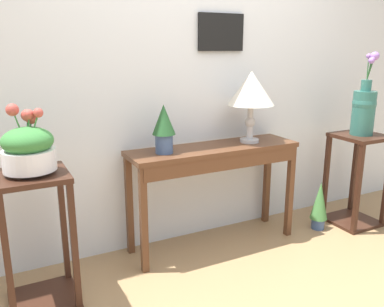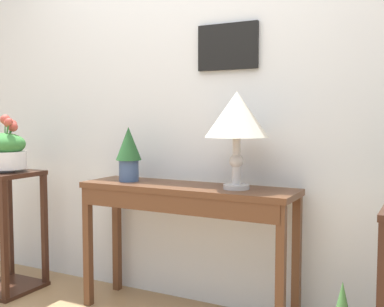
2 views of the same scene
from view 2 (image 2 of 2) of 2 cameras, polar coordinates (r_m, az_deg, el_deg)
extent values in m
cube|color=silver|center=(2.99, 0.10, 8.81)|extent=(9.00, 0.10, 2.80)
cube|color=black|center=(2.84, 4.35, 12.83)|extent=(0.38, 0.02, 0.27)
cube|color=#958CAC|center=(2.83, 4.31, 12.85)|extent=(0.30, 0.01, 0.22)
cube|color=#56331E|center=(2.72, -0.69, -4.25)|extent=(1.29, 0.36, 0.03)
cube|color=#56331E|center=(2.60, -2.38, -6.19)|extent=(1.23, 0.03, 0.10)
cube|color=#56331E|center=(3.03, -12.54, -11.02)|extent=(0.04, 0.04, 0.74)
cube|color=#56331E|center=(2.45, 10.74, -14.66)|extent=(0.04, 0.04, 0.74)
cube|color=#56331E|center=(3.25, -9.12, -9.90)|extent=(0.04, 0.04, 0.74)
cube|color=#56331E|center=(2.72, 12.60, -12.75)|extent=(0.04, 0.04, 0.74)
cylinder|color=#B7B7BC|center=(2.59, 5.41, -4.05)|extent=(0.14, 0.14, 0.02)
cylinder|color=#B7B7BC|center=(2.58, 5.42, -2.35)|extent=(0.05, 0.05, 0.13)
sphere|color=#B7B7BC|center=(2.57, 5.43, -0.91)|extent=(0.08, 0.08, 0.08)
cylinder|color=#B7B7BC|center=(2.57, 5.44, 0.53)|extent=(0.04, 0.04, 0.13)
cone|color=beige|center=(2.56, 5.47, 4.76)|extent=(0.35, 0.35, 0.25)
cylinder|color=#3D5684|center=(2.92, -7.69, -2.07)|extent=(0.12, 0.12, 0.13)
cone|color=#235128|center=(2.90, -7.73, 1.21)|extent=(0.16, 0.16, 0.20)
cube|color=#381E14|center=(3.37, -21.77, -2.32)|extent=(0.39, 0.39, 0.03)
cube|color=#381E14|center=(3.55, -21.41, -14.93)|extent=(0.39, 0.39, 0.03)
cube|color=#381E14|center=(3.20, -21.90, -9.75)|extent=(0.04, 0.03, 0.75)
cube|color=#381E14|center=(3.67, -21.31, -7.94)|extent=(0.04, 0.04, 0.75)
cube|color=#381E14|center=(3.43, -17.50, -8.72)|extent=(0.04, 0.04, 0.75)
cylinder|color=silver|center=(3.37, -21.78, -1.90)|extent=(0.13, 0.13, 0.02)
cylinder|color=silver|center=(3.37, -21.81, -0.74)|extent=(0.28, 0.28, 0.12)
ellipsoid|color=#387A38|center=(3.36, -21.86, 1.06)|extent=(0.27, 0.27, 0.15)
cylinder|color=#387A38|center=(3.33, -21.61, 1.92)|extent=(0.08, 0.02, 0.20)
sphere|color=#B7473D|center=(3.29, -21.37, 3.62)|extent=(0.05, 0.05, 0.05)
cylinder|color=#387A38|center=(3.40, -21.80, 2.07)|extent=(0.06, 0.07, 0.21)
sphere|color=#B7473D|center=(3.43, -21.77, 3.86)|extent=(0.07, 0.07, 0.07)
cylinder|color=#387A38|center=(3.36, -21.41, 1.65)|extent=(0.05, 0.05, 0.17)
sphere|color=#B7473D|center=(3.36, -20.97, 3.05)|extent=(0.07, 0.07, 0.07)
cylinder|color=#387A38|center=(3.35, -21.66, 1.84)|extent=(0.03, 0.03, 0.19)
sphere|color=#B7473D|center=(3.35, -21.47, 3.44)|extent=(0.05, 0.05, 0.05)
cylinder|color=#387A38|center=(3.37, -21.45, 1.78)|extent=(0.03, 0.06, 0.18)
sphere|color=#B7473D|center=(3.38, -21.06, 3.30)|extent=(0.07, 0.07, 0.07)
camera|label=1|loc=(2.74, -65.12, 8.47)|focal=37.77mm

